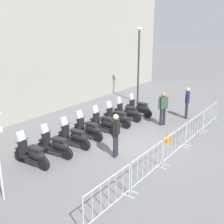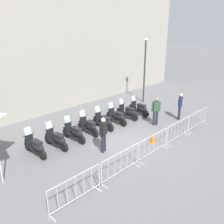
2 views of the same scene
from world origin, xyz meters
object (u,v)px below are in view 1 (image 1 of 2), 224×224
at_px(barrier_segment_2, 175,144).
at_px(motorcycle_4, 105,123).
at_px(motorcycle_0, 33,155).
at_px(officer_by_barriers, 116,133).
at_px(motorcycle_1, 56,145).
at_px(motorcycle_5, 118,118).
at_px(traffic_cone, 168,137).
at_px(motorcycle_3, 89,129).
at_px(barrier_segment_4, 210,116).
at_px(barrier_segment_0, 109,196).
at_px(motorcycle_6, 128,112).
at_px(barrier_segment_1, 148,165).
at_px(barrier_segment_3, 195,128).
at_px(motorcycle_2, 75,137).
at_px(street_lamp, 139,57).
at_px(motorcycle_7, 140,108).
at_px(officer_near_row_end, 163,107).
at_px(officer_mid_plaza, 187,101).

bearing_deg(barrier_segment_2, motorcycle_4, 93.44).
bearing_deg(motorcycle_0, officer_by_barriers, -28.09).
height_order(motorcycle_1, motorcycle_5, same).
bearing_deg(traffic_cone, motorcycle_5, 91.77).
bearing_deg(motorcycle_5, motorcycle_3, -171.25).
bearing_deg(barrier_segment_4, officer_by_barriers, 173.43).
height_order(barrier_segment_0, barrier_segment_4, same).
height_order(motorcycle_3, barrier_segment_2, motorcycle_3).
bearing_deg(motorcycle_5, motorcycle_0, -169.25).
xyz_separation_m(motorcycle_6, barrier_segment_1, (-4.06, -4.76, 0.07)).
relative_size(barrier_segment_3, barrier_segment_4, 1.00).
relative_size(motorcycle_6, traffic_cone, 3.09).
xyz_separation_m(motorcycle_2, street_lamp, (7.56, 3.22, 2.54)).
bearing_deg(motorcycle_2, barrier_segment_4, -20.65).
bearing_deg(officer_by_barriers, barrier_segment_4, -6.57).
height_order(motorcycle_7, street_lamp, street_lamp).
height_order(motorcycle_0, officer_near_row_end, officer_near_row_end).
distance_m(motorcycle_1, barrier_segment_4, 8.06).
xyz_separation_m(motorcycle_0, motorcycle_5, (5.29, 1.01, 0.00)).
relative_size(motorcycle_2, traffic_cone, 3.10).
relative_size(motorcycle_2, officer_near_row_end, 0.99).
xyz_separation_m(motorcycle_6, street_lamp, (3.34, 2.29, 2.54)).
distance_m(barrier_segment_4, officer_mid_plaza, 1.60).
bearing_deg(motorcycle_6, motorcycle_2, -167.55).
height_order(barrier_segment_1, traffic_cone, barrier_segment_1).
distance_m(motorcycle_1, officer_near_row_end, 6.08).
height_order(motorcycle_0, motorcycle_5, same).
xyz_separation_m(barrier_segment_3, traffic_cone, (-1.25, 0.55, -0.25)).
xyz_separation_m(motorcycle_4, barrier_segment_4, (4.57, -2.99, 0.07)).
xyz_separation_m(motorcycle_3, motorcycle_6, (3.19, 0.60, 0.00)).
xyz_separation_m(barrier_segment_4, street_lamp, (0.88, 5.73, 2.47)).
height_order(motorcycle_0, motorcycle_6, same).
relative_size(barrier_segment_0, barrier_segment_2, 1.00).
height_order(motorcycle_1, traffic_cone, motorcycle_1).
height_order(motorcycle_5, officer_by_barriers, officer_by_barriers).
relative_size(street_lamp, traffic_cone, 8.83).
distance_m(barrier_segment_1, barrier_segment_4, 6.64).
bearing_deg(barrier_segment_1, officer_by_barriers, 77.01).
height_order(motorcycle_6, traffic_cone, motorcycle_6).
height_order(motorcycle_6, barrier_segment_4, motorcycle_6).
bearing_deg(officer_by_barriers, barrier_segment_1, -102.99).
relative_size(motorcycle_2, motorcycle_5, 0.99).
bearing_deg(officer_mid_plaza, barrier_segment_0, -159.77).
bearing_deg(motorcycle_7, barrier_segment_4, -68.72).
bearing_deg(motorcycle_7, motorcycle_4, -169.73).
height_order(barrier_segment_0, barrier_segment_1, same).
distance_m(barrier_segment_3, traffic_cone, 1.38).
bearing_deg(traffic_cone, barrier_segment_1, -155.29).
bearing_deg(traffic_cone, motorcycle_1, 153.10).
bearing_deg(officer_by_barriers, motorcycle_0, 151.91).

